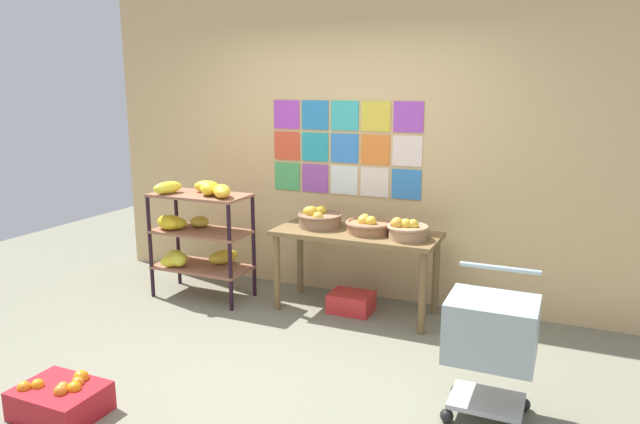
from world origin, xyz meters
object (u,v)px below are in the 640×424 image
Objects in this scene: shopping_cart at (491,335)px; fruit_basket_back_left at (407,230)px; display_table at (356,243)px; fruit_basket_back_right at (369,225)px; orange_crate_foreground at (61,399)px; fruit_basket_right at (319,218)px; produce_crate_under_table at (351,302)px; banana_shelf_unit at (195,227)px.

fruit_basket_back_left is at bearing 127.69° from shopping_cart.
fruit_basket_back_right reaches higher than display_table.
display_table is 3.49× the size of fruit_basket_back_right.
shopping_cart is (2.34, 1.02, 0.42)m from orange_crate_foreground.
fruit_basket_right reaches higher than orange_crate_foreground.
shopping_cart reaches higher than fruit_basket_back_right.
fruit_basket_right is 2.50m from orange_crate_foreground.
orange_crate_foreground is (-0.68, -2.30, -0.70)m from fruit_basket_right.
produce_crate_under_table is (-0.14, -0.04, -0.70)m from fruit_basket_back_right.
shopping_cart is at bearing -19.80° from banana_shelf_unit.
display_table is (1.50, 0.24, -0.05)m from banana_shelf_unit.
fruit_basket_back_left is (0.35, -0.08, 0.02)m from fruit_basket_back_right.
orange_crate_foreground is (-1.04, -2.27, -0.52)m from display_table.
fruit_basket_right is 0.83m from fruit_basket_back_left.
fruit_basket_back_right is at bearing 7.78° from display_table.
fruit_basket_back_left is 0.87m from produce_crate_under_table.
banana_shelf_unit is 2.21× the size of orange_crate_foreground.
shopping_cart is (1.33, -1.23, 0.44)m from produce_crate_under_table.
display_table is at bearing 43.76° from produce_crate_under_table.
banana_shelf_unit reaches higher than fruit_basket_right.
fruit_basket_back_left is at bearing -4.08° from produce_crate_under_table.
orange_crate_foreground reaches higher than produce_crate_under_table.
display_table reaches higher than produce_crate_under_table.
banana_shelf_unit reaches higher than display_table.
display_table is 1.81m from shopping_cart.
fruit_basket_back_right is at bearing 16.68° from produce_crate_under_table.
fruit_basket_right reaches higher than produce_crate_under_table.
display_table is at bearing -172.22° from fruit_basket_back_right.
fruit_basket_right is 0.97× the size of fruit_basket_back_right.
produce_crate_under_table is at bearing -10.32° from fruit_basket_right.
shopping_cart is (1.30, -1.25, -0.10)m from display_table.
fruit_basket_back_left is at bearing 55.73° from orange_crate_foreground.
orange_crate_foreground is 0.58× the size of shopping_cart.
banana_shelf_unit is 1.27× the size of shopping_cart.
produce_crate_under_table is at bearing 175.92° from fruit_basket_back_left.
banana_shelf_unit is 1.60m from produce_crate_under_table.
fruit_basket_right is at bearing 173.36° from fruit_basket_back_left.
fruit_basket_back_right is 0.81× the size of orange_crate_foreground.
shopping_cart is (1.19, -1.27, -0.26)m from fruit_basket_back_right.
fruit_basket_back_right is at bearing 9.08° from banana_shelf_unit.
produce_crate_under_table is 1.86m from shopping_cart.
banana_shelf_unit reaches higher than shopping_cart.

